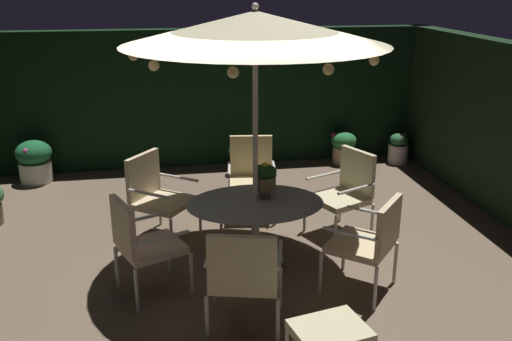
{
  "coord_description": "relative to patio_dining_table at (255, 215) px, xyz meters",
  "views": [
    {
      "loc": [
        -0.74,
        -5.52,
        3.01
      ],
      "look_at": [
        0.2,
        0.03,
        1.07
      ],
      "focal_mm": 39.6,
      "sensor_mm": 36.0,
      "label": 1
    }
  ],
  "objects": [
    {
      "name": "hedge_backdrop_rear",
      "position": [
        -0.2,
        3.61,
        0.58
      ],
      "size": [
        7.6,
        0.3,
        2.24
      ],
      "primitive_type": "cube",
      "color": "black",
      "rests_on": "ground_plane"
    },
    {
      "name": "potted_plant_back_left",
      "position": [
        2.05,
        3.18,
        -0.23
      ],
      "size": [
        0.43,
        0.43,
        0.55
      ],
      "color": "tan",
      "rests_on": "ground_plane"
    },
    {
      "name": "potted_plant_left_near",
      "position": [
        2.98,
        3.04,
        -0.29
      ],
      "size": [
        0.33,
        0.33,
        0.51
      ],
      "color": "beige",
      "rests_on": "ground_plane"
    },
    {
      "name": "potted_plant_back_right",
      "position": [
        0.27,
        2.92,
        -0.25
      ],
      "size": [
        0.42,
        0.42,
        0.54
      ],
      "color": "#817353",
      "rests_on": "ground_plane"
    },
    {
      "name": "ottoman_footrest",
      "position": [
        0.28,
        -1.91,
        -0.22
      ],
      "size": [
        0.67,
        0.58,
        0.37
      ],
      "color": "beige",
      "rests_on": "ground_plane"
    },
    {
      "name": "patio_chair_east",
      "position": [
        0.17,
        1.31,
        0.04
      ],
      "size": [
        0.68,
        0.65,
        1.04
      ],
      "color": "silver",
      "rests_on": "ground_plane"
    },
    {
      "name": "potted_plant_back_center",
      "position": [
        -2.91,
        3.09,
        -0.2
      ],
      "size": [
        0.54,
        0.54,
        0.66
      ],
      "color": "beige",
      "rests_on": "ground_plane"
    },
    {
      "name": "ground_plane",
      "position": [
        -0.2,
        -0.08,
        -0.55
      ],
      "size": [
        7.6,
        7.67,
        0.02
      ],
      "primitive_type": "cube",
      "color": "brown"
    },
    {
      "name": "patio_dining_table",
      "position": [
        0.0,
        0.0,
        0.0
      ],
      "size": [
        1.5,
        1.16,
        0.7
      ],
      "color": "beige",
      "rests_on": "ground_plane"
    },
    {
      "name": "patio_chair_south",
      "position": [
        -1.21,
        -0.52,
        0.05
      ],
      "size": [
        0.77,
        0.75,
        1.03
      ],
      "color": "beige",
      "rests_on": "ground_plane"
    },
    {
      "name": "patio_chair_northeast",
      "position": [
        1.21,
        0.53,
        0.04
      ],
      "size": [
        0.8,
        0.8,
        1.03
      ],
      "color": "beige",
      "rests_on": "ground_plane"
    },
    {
      "name": "centerpiece_planter",
      "position": [
        0.13,
        0.13,
        0.39
      ],
      "size": [
        0.26,
        0.26,
        0.4
      ],
      "color": "olive",
      "rests_on": "patio_dining_table"
    },
    {
      "name": "patio_chair_southeast",
      "position": [
        -1.07,
        0.79,
        0.04
      ],
      "size": [
        0.88,
        0.88,
        1.03
      ],
      "color": "beige",
      "rests_on": "ground_plane"
    },
    {
      "name": "patio_chair_southwest",
      "position": [
        -0.32,
        -1.28,
        0.02
      ],
      "size": [
        0.77,
        0.71,
        0.99
      ],
      "color": "beige",
      "rests_on": "ground_plane"
    },
    {
      "name": "patio_umbrella",
      "position": [
        0.0,
        0.0,
        1.99
      ],
      "size": [
        2.67,
        2.67,
        2.78
      ],
      "color": "beige",
      "rests_on": "ground_plane"
    },
    {
      "name": "patio_chair_north",
      "position": [
        1.0,
        -0.85,
        0.05
      ],
      "size": [
        0.86,
        0.86,
        1.0
      ],
      "color": "silver",
      "rests_on": "ground_plane"
    }
  ]
}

